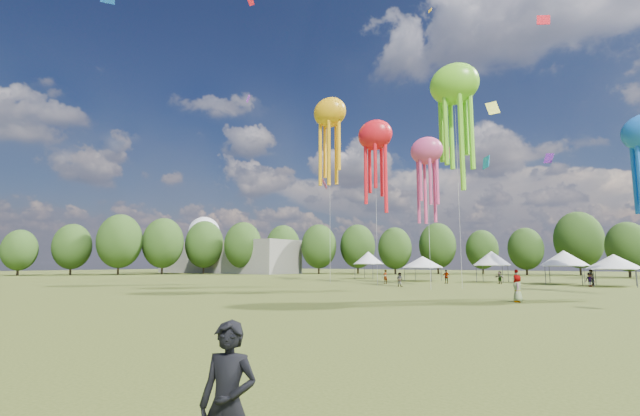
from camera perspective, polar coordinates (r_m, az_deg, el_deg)
The scene contains 10 objects.
ground at distance 14.33m, azimuth -25.64°, elevation -16.97°, with size 300.00×300.00×0.00m, color #384416.
observer_main at distance 5.61m, azimuth -12.03°, elevation -24.05°, with size 0.70×0.46×1.92m, color black.
spectator_near at distance 48.93m, azimuth 10.40°, elevation -9.22°, with size 0.76×0.59×1.56m, color gray.
spectators_far at distance 54.45m, azimuth 24.48°, elevation -8.40°, with size 22.35×31.97×1.83m.
festival_tents at distance 63.30m, azimuth 20.64°, elevation -6.34°, with size 38.99×10.54×4.46m.
show_kites at distance 50.69m, azimuth 20.44°, elevation 13.06°, with size 43.72×10.86×30.67m.
small_kites at distance 57.47m, azimuth 19.10°, elevation 21.94°, with size 74.32×61.05×46.28m.
treeline at distance 71.58m, azimuth 21.71°, elevation -3.53°, with size 201.57×95.24×13.43m.
hangar at distance 115.52m, azimuth -12.19°, elevation -6.34°, with size 40.00×12.00×8.00m, color gray.
radome at distance 131.65m, azimuth -15.00°, elevation -3.74°, with size 9.00×9.00×16.00m.
Camera 1 is at (12.14, -7.14, 2.60)m, focal length 24.39 mm.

